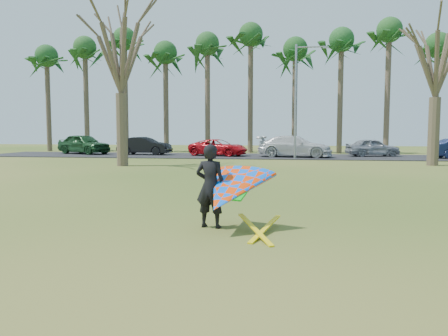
# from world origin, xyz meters

# --- Properties ---
(ground) EXTENTS (100.00, 100.00, 0.00)m
(ground) POSITION_xyz_m (0.00, 0.00, 0.00)
(ground) COLOR #214B10
(ground) RESTS_ON ground
(parking_strip) EXTENTS (46.00, 7.00, 0.06)m
(parking_strip) POSITION_xyz_m (0.00, 25.00, 0.03)
(parking_strip) COLOR black
(parking_strip) RESTS_ON ground
(palm_0) EXTENTS (4.84, 4.84, 10.84)m
(palm_0) POSITION_xyz_m (-22.00, 31.00, 9.17)
(palm_0) COLOR brown
(palm_0) RESTS_ON ground
(palm_1) EXTENTS (4.84, 4.84, 11.54)m
(palm_1) POSITION_xyz_m (-18.00, 31.00, 9.85)
(palm_1) COLOR #493B2C
(palm_1) RESTS_ON ground
(palm_2) EXTENTS (4.84, 4.84, 12.24)m
(palm_2) POSITION_xyz_m (-14.00, 31.00, 10.52)
(palm_2) COLOR #4F3D2F
(palm_2) RESTS_ON ground
(palm_3) EXTENTS (4.84, 4.84, 10.84)m
(palm_3) POSITION_xyz_m (-10.00, 31.00, 9.17)
(palm_3) COLOR #453929
(palm_3) RESTS_ON ground
(palm_4) EXTENTS (4.84, 4.84, 11.54)m
(palm_4) POSITION_xyz_m (-6.00, 31.00, 9.85)
(palm_4) COLOR brown
(palm_4) RESTS_ON ground
(palm_5) EXTENTS (4.84, 4.84, 12.24)m
(palm_5) POSITION_xyz_m (-2.00, 31.00, 10.52)
(palm_5) COLOR #4A3C2C
(palm_5) RESTS_ON ground
(palm_6) EXTENTS (4.84, 4.84, 10.84)m
(palm_6) POSITION_xyz_m (2.00, 31.00, 9.17)
(palm_6) COLOR #4A382C
(palm_6) RESTS_ON ground
(palm_7) EXTENTS (4.84, 4.84, 11.54)m
(palm_7) POSITION_xyz_m (6.00, 31.00, 9.85)
(palm_7) COLOR #4E3F2F
(palm_7) RESTS_ON ground
(palm_8) EXTENTS (4.84, 4.84, 12.24)m
(palm_8) POSITION_xyz_m (10.00, 31.00, 10.52)
(palm_8) COLOR brown
(palm_8) RESTS_ON ground
(palm_9) EXTENTS (4.84, 4.84, 10.84)m
(palm_9) POSITION_xyz_m (14.00, 31.00, 9.17)
(palm_9) COLOR brown
(palm_9) RESTS_ON ground
(bare_tree_left) EXTENTS (6.60, 6.60, 9.70)m
(bare_tree_left) POSITION_xyz_m (-8.00, 15.00, 6.92)
(bare_tree_left) COLOR #453529
(bare_tree_left) RESTS_ON ground
(bare_tree_right) EXTENTS (6.27, 6.27, 9.21)m
(bare_tree_right) POSITION_xyz_m (10.00, 18.00, 6.57)
(bare_tree_right) COLOR #4C3F2E
(bare_tree_right) RESTS_ON ground
(streetlight) EXTENTS (2.28, 0.18, 8.00)m
(streetlight) POSITION_xyz_m (2.16, 22.00, 4.46)
(streetlight) COLOR gray
(streetlight) RESTS_ON ground
(car_0) EXTENTS (5.34, 3.81, 1.69)m
(car_0) POSITION_xyz_m (-15.76, 25.72, 0.90)
(car_0) COLOR #1B4421
(car_0) RESTS_ON parking_strip
(car_1) EXTENTS (4.49, 1.85, 1.45)m
(car_1) POSITION_xyz_m (-10.21, 25.32, 0.78)
(car_1) COLOR black
(car_1) RESTS_ON parking_strip
(car_2) EXTENTS (5.08, 3.35, 1.30)m
(car_2) POSITION_xyz_m (-3.96, 24.83, 0.71)
(car_2) COLOR red
(car_2) RESTS_ON parking_strip
(car_3) EXTENTS (5.83, 3.12, 1.61)m
(car_3) POSITION_xyz_m (2.02, 24.06, 0.86)
(car_3) COLOR silver
(car_3) RESTS_ON parking_strip
(car_4) EXTENTS (4.30, 2.50, 1.38)m
(car_4) POSITION_xyz_m (7.98, 25.91, 0.75)
(car_4) COLOR gray
(car_4) RESTS_ON parking_strip
(kite_flyer) EXTENTS (2.13, 2.39, 2.02)m
(kite_flyer) POSITION_xyz_m (0.43, -0.36, 0.85)
(kite_flyer) COLOR black
(kite_flyer) RESTS_ON ground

